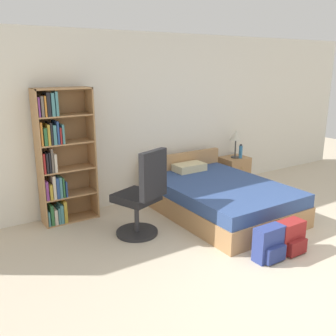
% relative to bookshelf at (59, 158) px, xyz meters
% --- Properties ---
extents(ground_plane, '(14.00, 14.00, 0.00)m').
position_rel_bookshelf_xyz_m(ground_plane, '(1.63, -3.00, -0.91)').
color(ground_plane, beige).
extents(wall_back, '(9.00, 0.06, 2.60)m').
position_rel_bookshelf_xyz_m(wall_back, '(1.63, 0.23, 0.39)').
color(wall_back, silver).
rests_on(wall_back, ground_plane).
extents(bookshelf, '(0.75, 0.32, 1.84)m').
position_rel_bookshelf_xyz_m(bookshelf, '(0.00, 0.00, 0.00)').
color(bookshelf, '#AD7F51').
rests_on(bookshelf, ground_plane).
extents(bed, '(1.49, 2.10, 0.72)m').
position_rel_bookshelf_xyz_m(bed, '(2.02, -0.94, -0.67)').
color(bed, '#AD7F51').
rests_on(bed, ground_plane).
extents(office_chair, '(0.63, 0.69, 1.15)m').
position_rel_bookshelf_xyz_m(office_chair, '(0.71, -1.02, -0.39)').
color(office_chair, '#232326').
rests_on(office_chair, ground_plane).
extents(nightstand, '(0.48, 0.41, 0.51)m').
position_rel_bookshelf_xyz_m(nightstand, '(3.16, -0.04, -0.66)').
color(nightstand, '#AD7F51').
rests_on(nightstand, ground_plane).
extents(table_lamp, '(0.21, 0.21, 0.50)m').
position_rel_bookshelf_xyz_m(table_lamp, '(3.15, -0.06, -0.02)').
color(table_lamp, '#333333').
rests_on(table_lamp, nightstand).
extents(water_bottle, '(0.06, 0.06, 0.25)m').
position_rel_bookshelf_xyz_m(water_bottle, '(3.20, -0.13, -0.29)').
color(water_bottle, teal).
rests_on(water_bottle, nightstand).
extents(backpack_red, '(0.36, 0.26, 0.38)m').
position_rel_bookshelf_xyz_m(backpack_red, '(1.94, -2.32, -0.73)').
color(backpack_red, maroon).
rests_on(backpack_red, ground_plane).
extents(backpack_blue, '(0.36, 0.22, 0.39)m').
position_rel_bookshelf_xyz_m(backpack_blue, '(1.60, -2.32, -0.73)').
color(backpack_blue, navy).
rests_on(backpack_blue, ground_plane).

